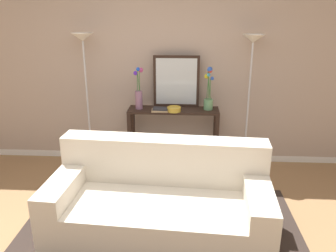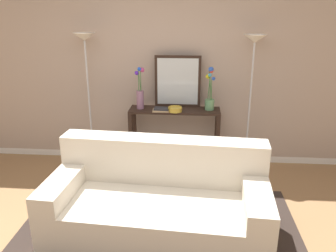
{
  "view_description": "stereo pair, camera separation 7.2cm",
  "coord_description": "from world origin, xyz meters",
  "px_view_note": "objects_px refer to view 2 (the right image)",
  "views": [
    {
      "loc": [
        0.41,
        -2.43,
        2.12
      ],
      "look_at": [
        0.2,
        1.15,
        0.86
      ],
      "focal_mm": 37.16,
      "sensor_mm": 36.0,
      "label": 1
    },
    {
      "loc": [
        0.48,
        -2.43,
        2.12
      ],
      "look_at": [
        0.2,
        1.15,
        0.86
      ],
      "focal_mm": 37.16,
      "sensor_mm": 36.0,
      "label": 2
    }
  ],
  "objects_px": {
    "couch": "(159,204)",
    "wall_mirror": "(178,82)",
    "floor_lamp_right": "(253,66)",
    "book_stack": "(161,110)",
    "vase_tall_flowers": "(140,94)",
    "floor_lamp_left": "(86,64)",
    "book_row_under_console": "(153,162)",
    "fruit_bowl": "(175,109)",
    "vase_short_flowers": "(210,94)",
    "console_table": "(175,129)"
  },
  "relations": [
    {
      "from": "floor_lamp_left",
      "to": "fruit_bowl",
      "type": "distance_m",
      "value": 1.27
    },
    {
      "from": "floor_lamp_right",
      "to": "vase_tall_flowers",
      "type": "relative_size",
      "value": 3.25
    },
    {
      "from": "floor_lamp_left",
      "to": "floor_lamp_right",
      "type": "xyz_separation_m",
      "value": [
        2.09,
        0.0,
        -0.01
      ]
    },
    {
      "from": "wall_mirror",
      "to": "floor_lamp_right",
      "type": "bearing_deg",
      "value": -7.91
    },
    {
      "from": "couch",
      "to": "vase_short_flowers",
      "type": "bearing_deg",
      "value": 70.93
    },
    {
      "from": "couch",
      "to": "console_table",
      "type": "xyz_separation_m",
      "value": [
        0.06,
        1.46,
        0.25
      ]
    },
    {
      "from": "fruit_bowl",
      "to": "couch",
      "type": "bearing_deg",
      "value": -93.0
    },
    {
      "from": "console_table",
      "to": "floor_lamp_right",
      "type": "height_order",
      "value": "floor_lamp_right"
    },
    {
      "from": "vase_tall_flowers",
      "to": "vase_short_flowers",
      "type": "height_order",
      "value": "vase_short_flowers"
    },
    {
      "from": "floor_lamp_left",
      "to": "floor_lamp_right",
      "type": "bearing_deg",
      "value": 0.0
    },
    {
      "from": "floor_lamp_right",
      "to": "book_stack",
      "type": "bearing_deg",
      "value": -174.86
    },
    {
      "from": "floor_lamp_left",
      "to": "book_row_under_console",
      "type": "bearing_deg",
      "value": -0.37
    },
    {
      "from": "floor_lamp_right",
      "to": "vase_tall_flowers",
      "type": "bearing_deg",
      "value": -179.62
    },
    {
      "from": "floor_lamp_right",
      "to": "book_row_under_console",
      "type": "height_order",
      "value": "floor_lamp_right"
    },
    {
      "from": "vase_tall_flowers",
      "to": "fruit_bowl",
      "type": "height_order",
      "value": "vase_tall_flowers"
    },
    {
      "from": "vase_tall_flowers",
      "to": "floor_lamp_left",
      "type": "bearing_deg",
      "value": 179.22
    },
    {
      "from": "wall_mirror",
      "to": "book_row_under_console",
      "type": "distance_m",
      "value": 1.17
    },
    {
      "from": "book_stack",
      "to": "book_row_under_console",
      "type": "distance_m",
      "value": 0.81
    },
    {
      "from": "vase_tall_flowers",
      "to": "book_row_under_console",
      "type": "xyz_separation_m",
      "value": [
        0.15,
        0.0,
        -0.97
      ]
    },
    {
      "from": "couch",
      "to": "book_row_under_console",
      "type": "bearing_deg",
      "value": 99.15
    },
    {
      "from": "console_table",
      "to": "couch",
      "type": "bearing_deg",
      "value": -92.39
    },
    {
      "from": "wall_mirror",
      "to": "fruit_bowl",
      "type": "height_order",
      "value": "wall_mirror"
    },
    {
      "from": "vase_short_flowers",
      "to": "book_row_under_console",
      "type": "distance_m",
      "value": 1.23
    },
    {
      "from": "couch",
      "to": "vase_short_flowers",
      "type": "relative_size",
      "value": 3.73
    },
    {
      "from": "floor_lamp_left",
      "to": "book_stack",
      "type": "distance_m",
      "value": 1.12
    },
    {
      "from": "floor_lamp_left",
      "to": "floor_lamp_right",
      "type": "relative_size",
      "value": 1.0
    },
    {
      "from": "wall_mirror",
      "to": "book_row_under_console",
      "type": "xyz_separation_m",
      "value": [
        -0.33,
        -0.13,
        -1.11
      ]
    },
    {
      "from": "couch",
      "to": "book_stack",
      "type": "bearing_deg",
      "value": 94.38
    },
    {
      "from": "floor_lamp_left",
      "to": "book_row_under_console",
      "type": "distance_m",
      "value": 1.59
    },
    {
      "from": "couch",
      "to": "floor_lamp_left",
      "type": "distance_m",
      "value": 2.12
    },
    {
      "from": "vase_tall_flowers",
      "to": "book_row_under_console",
      "type": "bearing_deg",
      "value": 1.44
    },
    {
      "from": "floor_lamp_left",
      "to": "fruit_bowl",
      "type": "height_order",
      "value": "floor_lamp_left"
    },
    {
      "from": "fruit_bowl",
      "to": "book_stack",
      "type": "relative_size",
      "value": 0.82
    },
    {
      "from": "vase_short_flowers",
      "to": "book_row_under_console",
      "type": "relative_size",
      "value": 1.55
    },
    {
      "from": "floor_lamp_right",
      "to": "vase_short_flowers",
      "type": "xyz_separation_m",
      "value": [
        -0.51,
        0.01,
        -0.37
      ]
    },
    {
      "from": "wall_mirror",
      "to": "vase_tall_flowers",
      "type": "height_order",
      "value": "wall_mirror"
    },
    {
      "from": "fruit_bowl",
      "to": "floor_lamp_left",
      "type": "bearing_deg",
      "value": 174.9
    },
    {
      "from": "floor_lamp_right",
      "to": "book_stack",
      "type": "relative_size",
      "value": 8.19
    },
    {
      "from": "floor_lamp_right",
      "to": "wall_mirror",
      "type": "bearing_deg",
      "value": 172.09
    },
    {
      "from": "vase_tall_flowers",
      "to": "book_row_under_console",
      "type": "distance_m",
      "value": 0.98
    },
    {
      "from": "fruit_bowl",
      "to": "book_row_under_console",
      "type": "distance_m",
      "value": 0.87
    },
    {
      "from": "couch",
      "to": "book_stack",
      "type": "relative_size",
      "value": 9.6
    },
    {
      "from": "couch",
      "to": "floor_lamp_left",
      "type": "bearing_deg",
      "value": 126.2
    },
    {
      "from": "fruit_bowl",
      "to": "book_row_under_console",
      "type": "bearing_deg",
      "value": 162.49
    },
    {
      "from": "floor_lamp_right",
      "to": "book_row_under_console",
      "type": "distance_m",
      "value": 1.84
    },
    {
      "from": "floor_lamp_right",
      "to": "fruit_bowl",
      "type": "height_order",
      "value": "floor_lamp_right"
    },
    {
      "from": "book_stack",
      "to": "console_table",
      "type": "bearing_deg",
      "value": 30.06
    },
    {
      "from": "book_stack",
      "to": "vase_short_flowers",
      "type": "bearing_deg",
      "value": 10.19
    },
    {
      "from": "vase_short_flowers",
      "to": "book_stack",
      "type": "height_order",
      "value": "vase_short_flowers"
    },
    {
      "from": "couch",
      "to": "wall_mirror",
      "type": "relative_size",
      "value": 3.1
    }
  ]
}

